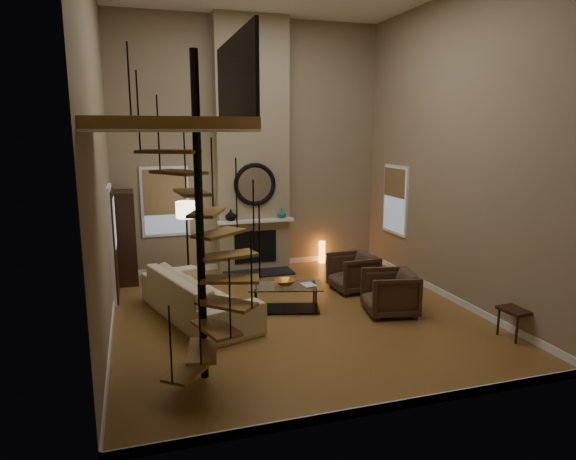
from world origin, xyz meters
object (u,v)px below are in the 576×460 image
object	(u,v)px
hutch	(126,237)
side_chair	(523,304)
armchair_near	(356,272)
accent_lamp	(322,252)
sofa	(197,295)
coffee_table	(285,294)
armchair_far	(394,293)
floor_lamp	(186,216)

from	to	relation	value
hutch	side_chair	distance (m)	7.49
armchair_near	accent_lamp	world-z (taller)	armchair_near
hutch	sofa	bearing A→B (deg)	-65.58
sofa	coffee_table	distance (m)	1.52
armchair_far	accent_lamp	size ratio (longest dim) A/B	1.60
armchair_far	floor_lamp	bearing A→B (deg)	-119.19
hutch	armchair_far	xyz separation A→B (m)	(4.40, -3.29, -0.60)
sofa	coffee_table	xyz separation A→B (m)	(1.52, -0.11, -0.11)
sofa	coffee_table	bearing A→B (deg)	-111.78
armchair_far	coffee_table	distance (m)	1.88
armchair_far	side_chair	xyz separation A→B (m)	(1.35, -1.49, 0.17)
hutch	armchair_far	world-z (taller)	hutch
armchair_near	sofa	bearing A→B (deg)	-83.42
sofa	floor_lamp	world-z (taller)	floor_lamp
floor_lamp	accent_lamp	distance (m)	3.53
floor_lamp	sofa	bearing A→B (deg)	-91.79
sofa	side_chair	world-z (taller)	side_chair
accent_lamp	side_chair	xyz separation A→B (m)	(1.32, -5.03, 0.28)
armchair_far	floor_lamp	xyz separation A→B (m)	(-3.21, 2.73, 1.06)
armchair_near	armchair_far	xyz separation A→B (m)	(0.08, -1.38, 0.00)
coffee_table	side_chair	bearing A→B (deg)	-35.10
floor_lamp	side_chair	xyz separation A→B (m)	(4.56, -4.22, -0.89)
armchair_near	accent_lamp	size ratio (longest dim) A/B	1.54
sofa	armchair_near	bearing A→B (deg)	-97.31
coffee_table	accent_lamp	bearing A→B (deg)	58.00
sofa	armchair_far	size ratio (longest dim) A/B	3.11
accent_lamp	side_chair	bearing A→B (deg)	-75.24
floor_lamp	hutch	bearing A→B (deg)	154.92
hutch	armchair_far	size ratio (longest dim) A/B	2.22
armchair_far	accent_lamp	world-z (taller)	armchair_far
armchair_near	floor_lamp	bearing A→B (deg)	-117.12
sofa	accent_lamp	world-z (taller)	sofa
sofa	armchair_far	world-z (taller)	sofa
armchair_near	side_chair	distance (m)	3.21
side_chair	hutch	bearing A→B (deg)	140.26
armchair_far	coffee_table	bearing A→B (deg)	-100.19
armchair_far	side_chair	distance (m)	2.02
sofa	accent_lamp	size ratio (longest dim) A/B	4.96
hutch	coffee_table	xyz separation A→B (m)	(2.65, -2.60, -0.67)
sofa	side_chair	size ratio (longest dim) A/B	2.76
armchair_near	accent_lamp	bearing A→B (deg)	173.46
armchair_far	floor_lamp	world-z (taller)	floor_lamp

